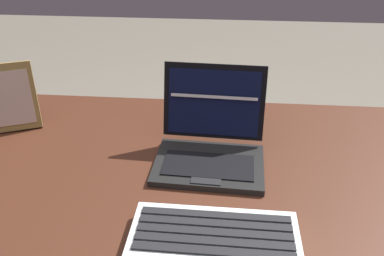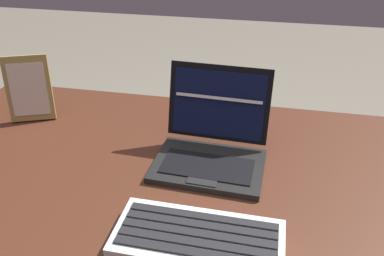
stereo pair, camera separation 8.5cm
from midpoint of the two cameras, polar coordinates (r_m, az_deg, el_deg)
desk at (r=0.90m, az=9.12°, el=-12.82°), size 1.59×0.79×0.74m
laptop_front at (r=0.90m, az=5.59°, el=-2.55°), size 0.25×0.23×0.20m
external_keyboard at (r=0.71m, az=4.45°, el=-16.09°), size 0.30×0.14×0.04m
photo_frame at (r=1.12m, az=-20.58°, el=5.25°), size 0.12×0.09×0.18m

